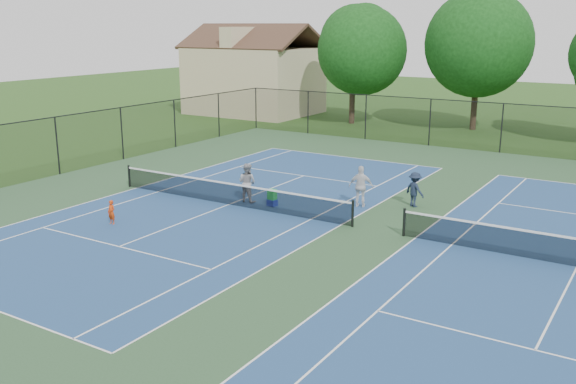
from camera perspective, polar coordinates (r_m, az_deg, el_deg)
The scene contains 13 objects.
ground at distance 24.49m, azimuth 7.94°, elevation -3.49°, with size 140.00×140.00×0.00m, color #234716.
court_pad at distance 24.49m, azimuth 7.94°, elevation -3.48°, with size 36.00×36.00×0.01m, color #2B4D2C.
tennis_court_left at distance 27.89m, azimuth -5.28°, elevation -0.94°, with size 12.00×23.83×1.07m.
perimeter_fence at distance 24.05m, azimuth 8.08°, elevation 0.14°, with size 36.08×36.08×3.02m.
tree_back_a at distance 50.56m, azimuth 5.84°, elevation 12.88°, with size 6.80×6.80×9.15m.
tree_back_b at distance 49.19m, azimuth 16.62°, elevation 12.96°, with size 7.60×7.60×10.03m.
clapboard_house at distance 56.67m, azimuth -3.03°, elevation 10.14°, with size 10.80×8.10×7.65m.
child_player at distance 25.94m, azimuth -15.42°, elevation -1.75°, with size 0.35×0.23×0.96m, color red.
instructor at distance 28.12m, azimuth -3.65°, elevation 0.84°, with size 0.84×0.66×1.73m, color #97979A.
bystander_a at distance 27.44m, azimuth 6.51°, elevation 0.49°, with size 1.05×0.44×1.79m, color silver.
bystander_b at distance 27.84m, azimuth 11.21°, elevation 0.21°, with size 0.98×0.56×1.51m, color #192337.
ball_crate at distance 27.59m, azimuth -1.42°, elevation -0.95°, with size 0.39×0.31×0.29m, color navy.
ball_hopper at distance 27.49m, azimuth -1.42°, elevation -0.22°, with size 0.34×0.28×0.43m, color green.
Camera 1 is at (9.30, -21.35, 7.59)m, focal length 40.00 mm.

